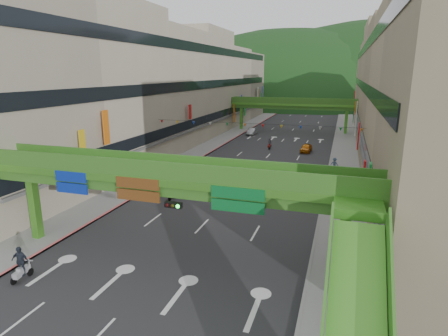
{
  "coord_description": "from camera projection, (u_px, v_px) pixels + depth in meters",
  "views": [
    {
      "loc": [
        10.45,
        -14.72,
        12.33
      ],
      "look_at": [
        0.0,
        18.0,
        3.5
      ],
      "focal_mm": 30.0,
      "sensor_mm": 36.0,
      "label": 1
    }
  ],
  "objects": [
    {
      "name": "pedestrian_red",
      "position": [
        355.0,
        192.0,
        36.64
      ],
      "size": [
        0.94,
        0.78,
        1.79
      ],
      "primitive_type": "imported",
      "rotation": [
        0.0,
        0.0,
        -0.12
      ],
      "color": "#C84F36",
      "rests_on": "ground"
    },
    {
      "name": "overpass_far",
      "position": [
        292.0,
        106.0,
        78.35
      ],
      "size": [
        28.0,
        2.2,
        7.1
      ],
      "color": "#4C9E2D",
      "rests_on": "ground"
    },
    {
      "name": "curb_left",
      "position": [
        230.0,
        141.0,
        68.52
      ],
      "size": [
        0.2,
        140.0,
        0.18
      ],
      "primitive_type": "cube",
      "color": "#CC5959",
      "rests_on": "ground"
    },
    {
      "name": "scooter_rider_near",
      "position": [
        172.0,
        189.0,
        37.15
      ],
      "size": [
        0.69,
        1.6,
        2.2
      ],
      "color": "black",
      "rests_on": "ground"
    },
    {
      "name": "scooter_rider_far",
      "position": [
        270.0,
        144.0,
        61.32
      ],
      "size": [
        0.77,
        1.6,
        1.86
      ],
      "color": "maroon",
      "rests_on": "ground"
    },
    {
      "name": "pedestrian_dark",
      "position": [
        347.0,
        182.0,
        39.99
      ],
      "size": [
        1.16,
        0.85,
        1.83
      ],
      "primitive_type": "imported",
      "rotation": [
        0.0,
        0.0,
        -0.43
      ],
      "color": "#202229",
      "rests_on": "ground"
    },
    {
      "name": "overpass_near",
      "position": [
        176.0,
        191.0,
        23.12
      ],
      "size": [
        28.0,
        12.27,
        7.1
      ],
      "color": "#4C9E2D",
      "rests_on": "ground"
    },
    {
      "name": "parked_scooter_row",
      "position": [
        323.0,
        181.0,
        41.92
      ],
      "size": [
        1.6,
        7.15,
        1.08
      ],
      "color": "black",
      "rests_on": "ground"
    },
    {
      "name": "scooter_rider_left",
      "position": [
        20.0,
        263.0,
        22.58
      ],
      "size": [
        1.15,
        1.6,
        2.21
      ],
      "color": "#98979F",
      "rests_on": "ground"
    },
    {
      "name": "road_slab",
      "position": [
        279.0,
        144.0,
        65.86
      ],
      "size": [
        18.0,
        140.0,
        0.02
      ],
      "primitive_type": "cube",
      "color": "#28282B",
      "rests_on": "ground"
    },
    {
      "name": "curb_right",
      "position": [
        333.0,
        147.0,
        63.15
      ],
      "size": [
        0.2,
        140.0,
        0.18
      ],
      "primitive_type": "cube",
      "color": "gray",
      "rests_on": "ground"
    },
    {
      "name": "hill_right",
      "position": [
        377.0,
        99.0,
        178.42
      ],
      "size": [
        208.0,
        176.0,
        128.0
      ],
      "primitive_type": "ellipsoid",
      "color": "#1C4419",
      "rests_on": "ground"
    },
    {
      "name": "bunting_string",
      "position": [
        254.0,
        126.0,
        45.92
      ],
      "size": [
        26.0,
        0.36,
        0.47
      ],
      "color": "black",
      "rests_on": "ground"
    },
    {
      "name": "sidewalk_right",
      "position": [
        345.0,
        148.0,
        62.6
      ],
      "size": [
        4.0,
        140.0,
        0.15
      ],
      "primitive_type": "cube",
      "color": "gray",
      "rests_on": "ground"
    },
    {
      "name": "scooter_rider_mid",
      "position": [
        283.0,
        179.0,
        40.98
      ],
      "size": [
        0.82,
        1.6,
        1.9
      ],
      "color": "black",
      "rests_on": "ground"
    },
    {
      "name": "car_silver",
      "position": [
        252.0,
        132.0,
        75.54
      ],
      "size": [
        1.45,
        4.09,
        1.34
      ],
      "primitive_type": "imported",
      "rotation": [
        0.0,
        0.0,
        0.01
      ],
      "color": "#97999F",
      "rests_on": "ground"
    },
    {
      "name": "building_row_right",
      "position": [
        403.0,
        91.0,
        57.92
      ],
      "size": [
        12.8,
        95.0,
        19.0
      ],
      "color": "gray",
      "rests_on": "ground"
    },
    {
      "name": "hill_left",
      "position": [
        287.0,
        100.0,
        171.76
      ],
      "size": [
        168.0,
        140.0,
        112.0
      ],
      "primitive_type": "ellipsoid",
      "color": "#1C4419",
      "rests_on": "ground"
    },
    {
      "name": "ground",
      "position": [
        120.0,
        313.0,
        19.73
      ],
      "size": [
        320.0,
        320.0,
        0.0
      ],
      "primitive_type": "plane",
      "color": "black",
      "rests_on": "ground"
    },
    {
      "name": "car_yellow",
      "position": [
        306.0,
        148.0,
        59.19
      ],
      "size": [
        1.8,
        3.92,
        1.3
      ],
      "primitive_type": "imported",
      "rotation": [
        0.0,
        0.0,
        -0.07
      ],
      "color": "#BF6810",
      "rests_on": "ground"
    },
    {
      "name": "sidewalk_left",
      "position": [
        220.0,
        140.0,
        69.08
      ],
      "size": [
        4.0,
        140.0,
        0.15
      ],
      "primitive_type": "cube",
      "color": "gray",
      "rests_on": "ground"
    },
    {
      "name": "building_row_left",
      "position": [
        179.0,
        88.0,
        69.08
      ],
      "size": [
        12.8,
        95.0,
        19.0
      ],
      "color": "#9E937F",
      "rests_on": "ground"
    },
    {
      "name": "pedestrian_blue",
      "position": [
        334.0,
        165.0,
        47.85
      ],
      "size": [
        0.82,
        0.62,
        1.58
      ],
      "primitive_type": "imported",
      "rotation": [
        0.0,
        0.0,
        2.92
      ],
      "color": "#2E455A",
      "rests_on": "ground"
    }
  ]
}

